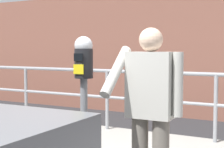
{
  "coord_description": "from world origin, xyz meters",
  "views": [
    {
      "loc": [
        2.06,
        -2.48,
        1.53
      ],
      "look_at": [
        0.46,
        0.46,
        1.3
      ],
      "focal_mm": 56.75,
      "sensor_mm": 36.0,
      "label": 1
    }
  ],
  "objects": [
    {
      "name": "backdrop_wall",
      "position": [
        0.0,
        5.36,
        1.44
      ],
      "size": [
        32.0,
        0.5,
        2.87
      ],
      "primitive_type": "cube",
      "color": "brown",
      "rests_on": "ground"
    },
    {
      "name": "pedestrian_at_meter",
      "position": [
        0.87,
        0.41,
        1.03
      ],
      "size": [
        0.59,
        0.53,
        1.58
      ],
      "rotation": [
        0.0,
        0.0,
        -3.14
      ],
      "color": "slate",
      "rests_on": "sidewalk_curb"
    },
    {
      "name": "background_railing",
      "position": [
        -0.0,
        2.81,
        0.88
      ],
      "size": [
        24.06,
        0.06,
        1.04
      ],
      "color": "gray",
      "rests_on": "sidewalk_curb"
    },
    {
      "name": "parking_meter",
      "position": [
        0.22,
        0.34,
        1.25
      ],
      "size": [
        0.18,
        0.19,
        1.51
      ],
      "rotation": [
        0.0,
        0.0,
        3.17
      ],
      "color": "slate",
      "rests_on": "sidewalk_curb"
    }
  ]
}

